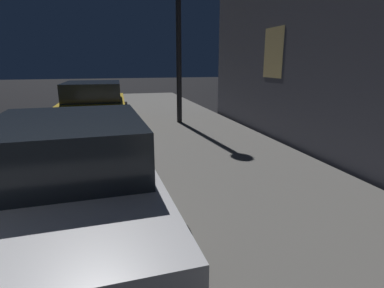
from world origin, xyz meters
name	(u,v)px	position (x,y,z in m)	size (l,w,h in m)	color
car_white	(73,182)	(2.85, 2.23, 0.70)	(2.10, 4.27, 1.43)	silver
car_yellow_cab	(94,106)	(2.85, 8.57, 0.71)	(2.18, 4.33, 1.43)	gold
street_lamp	(178,9)	(5.45, 8.23, 3.50)	(0.44, 0.44, 5.01)	black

